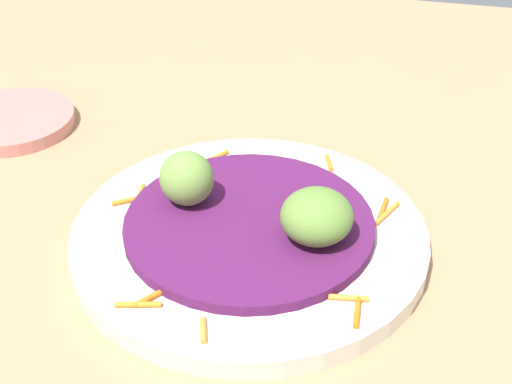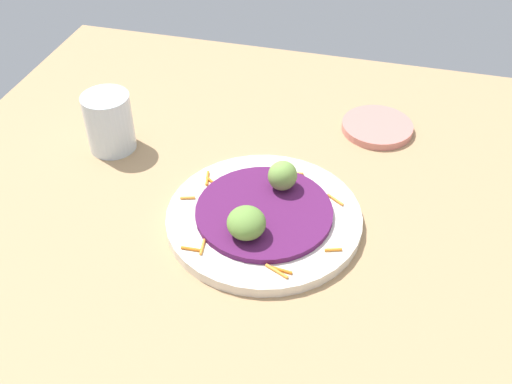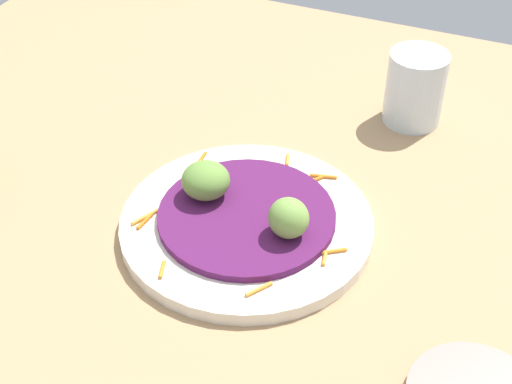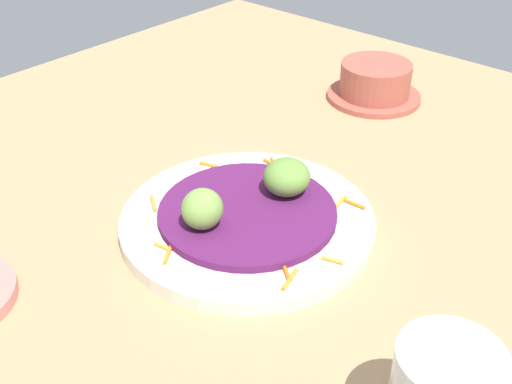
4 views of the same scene
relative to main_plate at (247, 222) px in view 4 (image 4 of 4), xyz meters
The scene contains 7 objects.
table_surface 5.04cm from the main_plate, 106.42° to the left, with size 110.00×110.00×2.00cm, color tan.
main_plate is the anchor object (origin of this frame).
cabbage_bed 1.21cm from the main_plate, ahead, with size 18.93×18.93×0.86cm, color #51194C.
carrot_garnish 1.68cm from the main_plate, 39.61° to the left, with size 23.76×22.24×0.40cm.
guac_scoop_left 6.52cm from the main_plate, 101.37° to the right, with size 4.25×4.08×4.26cm, color #759E47.
guac_scoop_center 6.43cm from the main_plate, 78.63° to the left, with size 5.26×5.10×3.95cm, color olive.
terracotta_bowl 37.16cm from the main_plate, 101.52° to the left, with size 13.78×13.78×5.56cm.
Camera 4 is at (38.67, -45.67, 43.19)cm, focal length 45.17 mm.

